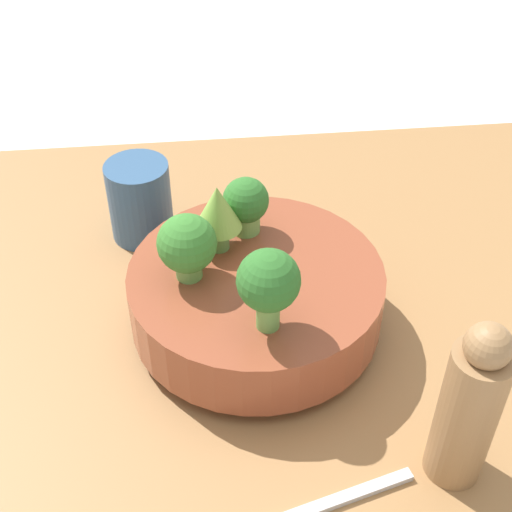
% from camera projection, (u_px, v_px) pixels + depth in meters
% --- Properties ---
extents(ground_plane, '(6.00, 6.00, 0.00)m').
position_uv_depth(ground_plane, '(283.00, 337.00, 0.77)').
color(ground_plane, silver).
extents(table, '(0.88, 0.70, 0.04)m').
position_uv_depth(table, '(283.00, 325.00, 0.76)').
color(table, '#9E7042').
rests_on(table, ground_plane).
extents(bowl, '(0.25, 0.25, 0.07)m').
position_uv_depth(bowl, '(256.00, 296.00, 0.70)').
color(bowl, brown).
rests_on(bowl, table).
extents(broccoli_floret_left, '(0.06, 0.06, 0.07)m').
position_uv_depth(broccoli_floret_left, '(187.00, 245.00, 0.65)').
color(broccoli_floret_left, '#6BA34C').
rests_on(broccoli_floret_left, bowl).
extents(broccoli_floret_back, '(0.05, 0.05, 0.06)m').
position_uv_depth(broccoli_floret_back, '(246.00, 203.00, 0.71)').
color(broccoli_floret_back, '#7AB256').
rests_on(broccoli_floret_back, bowl).
extents(broccoli_floret_front, '(0.05, 0.05, 0.08)m').
position_uv_depth(broccoli_floret_front, '(268.00, 283.00, 0.59)').
color(broccoli_floret_front, '#6BA34C').
rests_on(broccoli_floret_front, bowl).
extents(romanesco_piece_far, '(0.05, 0.05, 0.07)m').
position_uv_depth(romanesco_piece_far, '(218.00, 210.00, 0.68)').
color(romanesco_piece_far, '#609347').
rests_on(romanesco_piece_far, bowl).
extents(cup, '(0.07, 0.07, 0.09)m').
position_uv_depth(cup, '(140.00, 201.00, 0.81)').
color(cup, '#33567F').
rests_on(cup, table).
extents(pepper_mill, '(0.05, 0.05, 0.17)m').
position_uv_depth(pepper_mill, '(469.00, 408.00, 0.55)').
color(pepper_mill, '#997047').
rests_on(pepper_mill, table).
extents(fork, '(0.16, 0.05, 0.01)m').
position_uv_depth(fork, '(319.00, 506.00, 0.57)').
color(fork, silver).
rests_on(fork, table).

